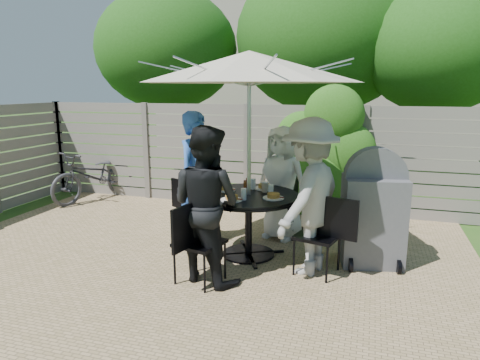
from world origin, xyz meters
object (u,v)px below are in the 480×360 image
(coffee_cup, at_px, (265,187))
(bbq_grill, at_px, (373,212))
(plate_back, at_px, (264,187))
(bicycle, at_px, (95,175))
(person_left, at_px, (198,179))
(glass_front, at_px, (244,194))
(plate_left, at_px, (226,189))
(syrup_jug, at_px, (247,187))
(chair_front, at_px, (199,259))
(chair_right, at_px, (318,251))
(person_right, at_px, (309,197))
(glass_right, at_px, (271,190))
(person_front, at_px, (206,205))
(glass_back, at_px, (253,184))
(plate_front, at_px, (232,198))
(chair_back, at_px, (285,216))
(umbrella, at_px, (249,67))
(person_back, at_px, (282,183))
(chair_left, at_px, (192,223))
(patio_table, at_px, (249,213))
(plate_right, at_px, (273,197))

(coffee_cup, distance_m, bbq_grill, 1.35)
(plate_back, xyz_separation_m, bicycle, (-3.70, 1.49, -0.36))
(person_left, height_order, glass_front, person_left)
(glass_front, xyz_separation_m, bicycle, (-3.61, 2.11, -0.41))
(plate_left, xyz_separation_m, syrup_jug, (0.30, -0.05, 0.06))
(syrup_jug, bearing_deg, chair_front, -104.52)
(chair_right, xyz_separation_m, person_right, (-0.13, 0.04, 0.62))
(plate_left, bearing_deg, glass_right, -8.36)
(person_left, height_order, person_front, person_left)
(glass_back, bearing_deg, chair_right, -31.55)
(person_right, height_order, bbq_grill, person_right)
(person_right, distance_m, glass_back, 0.97)
(plate_left, distance_m, bbq_grill, 1.85)
(plate_front, bearing_deg, person_right, 5.48)
(plate_back, bearing_deg, glass_right, -62.47)
(chair_back, xyz_separation_m, bbq_grill, (1.20, -0.72, 0.37))
(umbrella, height_order, bicycle, umbrella)
(person_back, height_order, glass_back, person_back)
(chair_left, xyz_separation_m, person_right, (1.71, -0.56, 0.65))
(person_back, distance_m, person_right, 1.18)
(chair_back, distance_m, bbq_grill, 1.44)
(person_back, height_order, bicycle, person_back)
(patio_table, bearing_deg, bicycle, 152.94)
(chair_left, height_order, plate_back, plate_back)
(chair_left, height_order, plate_front, plate_front)
(glass_right, relative_size, bicycle, 0.08)
(chair_back, height_order, bbq_grill, bbq_grill)
(plate_right, height_order, bbq_grill, bbq_grill)
(plate_right, bearing_deg, chair_left, 161.96)
(person_right, distance_m, syrup_jug, 0.89)
(plate_left, bearing_deg, chair_front, -87.46)
(chair_left, xyz_separation_m, person_left, (0.13, -0.04, 0.65))
(plate_back, relative_size, plate_left, 1.00)
(chair_back, height_order, syrup_jug, syrup_jug)
(patio_table, distance_m, umbrella, 1.79)
(umbrella, height_order, glass_right, umbrella)
(glass_right, height_order, bicycle, bicycle)
(person_back, height_order, plate_front, person_back)
(plate_left, height_order, plate_front, same)
(chair_left, distance_m, plate_left, 0.84)
(chair_back, xyz_separation_m, person_back, (-0.04, -0.13, 0.52))
(chair_back, relative_size, plate_front, 3.73)
(person_left, bearing_deg, plate_back, -66.55)
(plate_back, bearing_deg, bbq_grill, -5.76)
(patio_table, bearing_deg, person_back, 72.03)
(person_left, height_order, glass_right, person_left)
(plate_back, relative_size, plate_right, 1.00)
(person_back, bearing_deg, umbrella, -90.00)
(plate_front, bearing_deg, bicycle, 147.97)
(chair_front, height_order, bicycle, bicycle)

